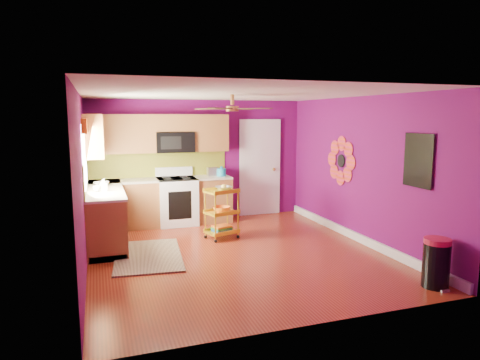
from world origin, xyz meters
name	(u,v)px	position (x,y,z in m)	size (l,w,h in m)	color
ground	(237,253)	(0.00, 0.00, 0.00)	(5.00, 5.00, 0.00)	maroon
room_envelope	(238,151)	(0.03, 0.00, 1.63)	(4.54, 5.04, 2.52)	#620B57
lower_cabinets	(138,209)	(-1.35, 1.82, 0.43)	(2.81, 2.31, 0.94)	brown
electric_range	(177,201)	(-0.55, 2.17, 0.48)	(0.76, 0.66, 1.13)	white
upper_cabinetry	(140,135)	(-1.24, 2.17, 1.80)	(2.80, 2.30, 1.26)	brown
left_window	(84,143)	(-2.22, 1.05, 1.74)	(0.08, 1.35, 1.08)	white
panel_door	(260,169)	(1.35, 2.47, 1.02)	(0.95, 0.11, 2.15)	white
right_wall_art	(372,161)	(2.23, -0.34, 1.44)	(0.04, 2.74, 1.04)	black
ceiling_fan	(232,108)	(0.00, 0.20, 2.29)	(1.01, 1.01, 0.26)	#BF8C3F
shag_rug	(148,256)	(-1.35, 0.29, 0.01)	(1.00, 1.63, 0.02)	#322010
rolling_cart	(222,211)	(0.02, 0.90, 0.50)	(0.63, 0.53, 0.97)	gold
trash_can	(436,263)	(1.98, -2.10, 0.32)	(0.34, 0.37, 0.64)	black
teal_kettle	(222,172)	(0.38, 2.15, 1.02)	(0.18, 0.18, 0.21)	teal
toaster	(213,172)	(0.22, 2.25, 1.03)	(0.22, 0.15, 0.18)	beige
soap_bottle_a	(104,185)	(-1.94, 1.06, 1.04)	(0.09, 0.09, 0.20)	#EA3F72
soap_bottle_b	(103,184)	(-1.96, 1.40, 1.02)	(0.12, 0.12, 0.15)	white
counter_dish	(101,184)	(-1.99, 1.66, 0.97)	(0.27, 0.27, 0.07)	white
counter_cup	(97,189)	(-2.07, 1.06, 0.99)	(0.12, 0.12, 0.09)	white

